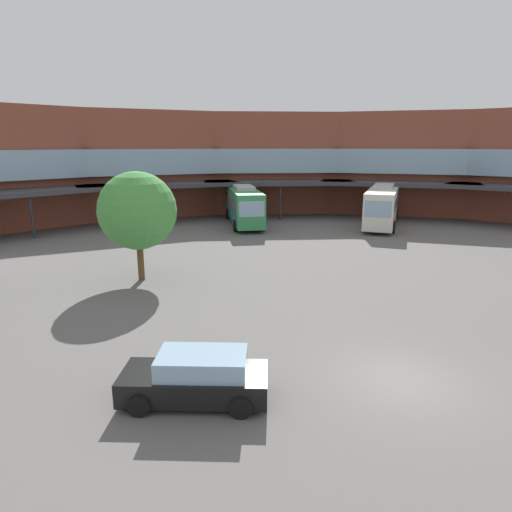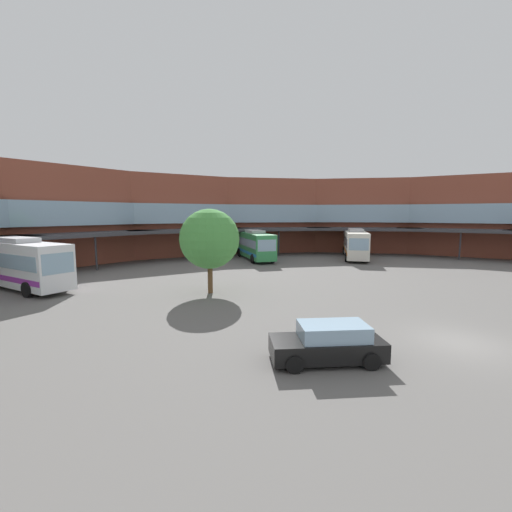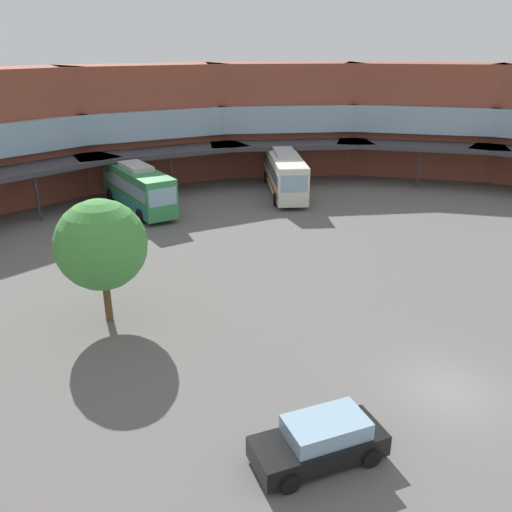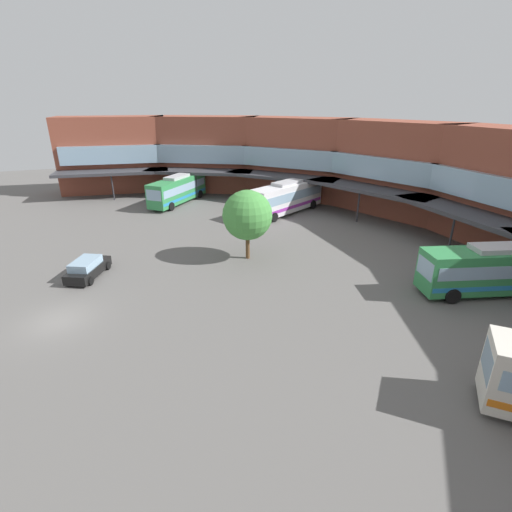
# 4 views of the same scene
# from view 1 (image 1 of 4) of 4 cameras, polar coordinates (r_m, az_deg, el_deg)

# --- Properties ---
(ground_plane) EXTENTS (128.27, 128.27, 0.00)m
(ground_plane) POSITION_cam_1_polar(r_m,az_deg,el_deg) (16.09, 17.78, -14.76)
(ground_plane) COLOR #605E5B
(station_building) EXTENTS (85.58, 45.59, 10.91)m
(station_building) POSITION_cam_1_polar(r_m,az_deg,el_deg) (35.80, -8.67, 10.55)
(station_building) COLOR brown
(station_building) RESTS_ON ground
(bus_1) EXTENTS (5.19, 10.67, 3.73)m
(bus_1) POSITION_cam_1_polar(r_m,az_deg,el_deg) (43.30, -1.53, 6.50)
(bus_1) COLOR #338C4C
(bus_1) RESTS_ON ground
(bus_3) EXTENTS (9.93, 10.26, 3.87)m
(bus_3) POSITION_cam_1_polar(r_m,az_deg,el_deg) (44.63, 15.78, 6.29)
(bus_3) COLOR silver
(bus_3) RESTS_ON ground
(parked_car) EXTENTS (4.74, 3.57, 1.53)m
(parked_car) POSITION_cam_1_polar(r_m,az_deg,el_deg) (14.10, -7.53, -15.08)
(parked_car) COLOR black
(parked_car) RESTS_ON ground
(plaza_tree) EXTENTS (4.33, 4.33, 6.16)m
(plaza_tree) POSITION_cam_1_polar(r_m,az_deg,el_deg) (25.74, -14.84, 5.56)
(plaza_tree) COLOR brown
(plaza_tree) RESTS_ON ground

